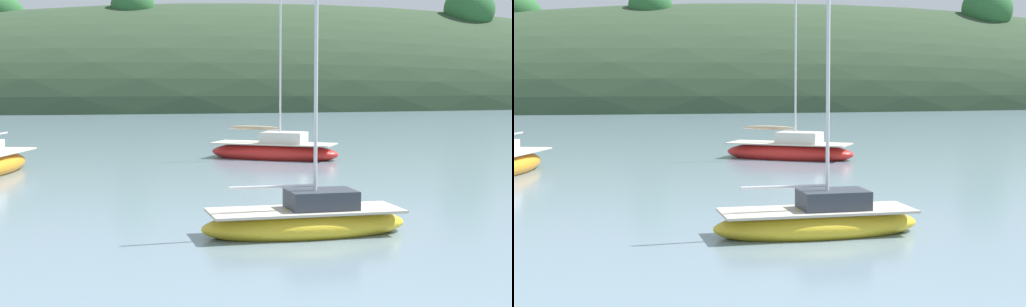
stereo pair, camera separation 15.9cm
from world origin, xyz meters
TOP-DOWN VIEW (x-y plane):
  - far_shoreline_hill at (25.00, 93.50)m, footprint 150.00×36.00m
  - sailboat_yellow_far at (-0.90, 11.98)m, footprint 5.12×1.87m
  - sailboat_cream_ketch at (3.43, 29.37)m, footprint 6.28×5.24m

SIDE VIEW (x-z plane):
  - far_shoreline_hill at x=25.00m, z-range -14.40..14.48m
  - sailboat_yellow_far at x=-0.90m, z-range -3.03..3.68m
  - sailboat_cream_ketch at x=3.43m, z-range -4.02..4.80m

